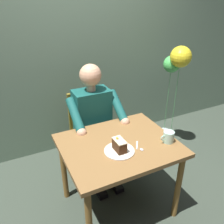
{
  "coord_description": "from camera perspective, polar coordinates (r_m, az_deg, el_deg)",
  "views": [
    {
      "loc": [
        0.77,
        1.44,
        1.84
      ],
      "look_at": [
        0.01,
        -0.1,
        0.96
      ],
      "focal_mm": 38.24,
      "sensor_mm": 36.0,
      "label": 1
    }
  ],
  "objects": [
    {
      "name": "ground_plane",
      "position": [
        2.46,
        1.42,
        -21.28
      ],
      "size": [
        14.0,
        14.0,
        0.0
      ],
      "primitive_type": "plane",
      "color": "#374136"
    },
    {
      "name": "cafe_rear_panel",
      "position": [
        2.8,
        -10.68,
        19.73
      ],
      "size": [
        6.4,
        0.12,
        3.0
      ],
      "primitive_type": "cube",
      "color": "gray",
      "rests_on": "ground"
    },
    {
      "name": "dining_table",
      "position": [
        2.04,
        1.62,
        -9.64
      ],
      "size": [
        0.94,
        0.77,
        0.71
      ],
      "color": "brown",
      "rests_on": "ground"
    },
    {
      "name": "chair",
      "position": [
        2.64,
        -5.37,
        -3.97
      ],
      "size": [
        0.42,
        0.42,
        0.88
      ],
      "color": "brown",
      "rests_on": "ground"
    },
    {
      "name": "seated_person",
      "position": [
        2.42,
        -4.05,
        -2.67
      ],
      "size": [
        0.53,
        0.58,
        1.23
      ],
      "color": "#16524D",
      "rests_on": "ground"
    },
    {
      "name": "dessert_plate",
      "position": [
        1.9,
        1.76,
        -9.25
      ],
      "size": [
        0.24,
        0.24,
        0.01
      ],
      "primitive_type": "cylinder",
      "color": "silver",
      "rests_on": "dining_table"
    },
    {
      "name": "cake_slice",
      "position": [
        1.86,
        1.78,
        -7.92
      ],
      "size": [
        0.07,
        0.13,
        0.12
      ],
      "color": "#3D220F",
      "rests_on": "dessert_plate"
    },
    {
      "name": "coffee_cup",
      "position": [
        2.03,
        13.35,
        -5.74
      ],
      "size": [
        0.12,
        0.09,
        0.1
      ],
      "color": "#AEDFCD",
      "rests_on": "dining_table"
    },
    {
      "name": "dessert_spoon",
      "position": [
        1.95,
        6.59,
        -8.41
      ],
      "size": [
        0.07,
        0.14,
        0.01
      ],
      "color": "silver",
      "rests_on": "dining_table"
    },
    {
      "name": "balloon_display",
      "position": [
        2.86,
        14.9,
        9.36
      ],
      "size": [
        0.24,
        0.33,
        1.31
      ],
      "color": "#B2C1C6",
      "rests_on": "ground"
    }
  ]
}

